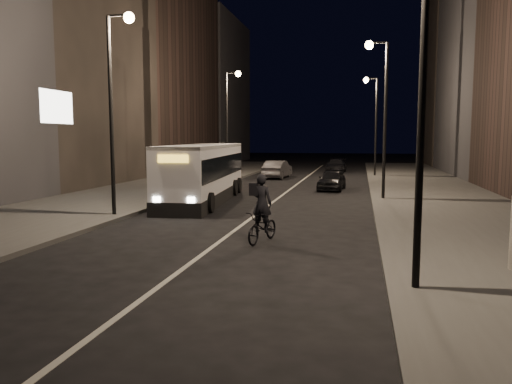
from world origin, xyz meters
The scene contains 14 objects.
ground centered at (0.00, 0.00, 0.00)m, with size 180.00×180.00×0.00m, color black.
sidewalk_right centered at (8.50, 14.00, 0.08)m, with size 7.00×70.00×0.16m, color #3A3A37.
sidewalk_left centered at (-8.50, 14.00, 0.08)m, with size 7.00×70.00×0.16m, color #3A3A37.
building_row_left centered at (-16.00, 28.50, 11.00)m, with size 8.00×61.00×22.00m, color black.
streetlight_right_near centered at (5.33, -4.00, 5.36)m, with size 1.20×0.44×8.12m.
streetlight_right_mid centered at (5.33, 12.00, 5.36)m, with size 1.20×0.44×8.12m.
streetlight_right_far centered at (5.33, 28.00, 5.36)m, with size 1.20×0.44×8.12m.
streetlight_left_near centered at (-5.33, 4.00, 5.36)m, with size 1.20×0.44×8.12m.
streetlight_left_far centered at (-5.33, 22.00, 5.36)m, with size 1.20×0.44×8.12m.
city_bus centered at (-3.60, 9.93, 1.61)m, with size 3.29×11.14×2.96m.
cyclist_on_bicycle centered at (1.38, 0.50, 0.74)m, with size 1.14×2.03×2.22m.
car_near centered at (2.64, 17.02, 0.64)m, with size 1.52×3.78×1.29m, color black.
car_mid centered at (-2.24, 25.35, 0.72)m, with size 1.53×4.39×1.45m, color #39393B.
car_far centered at (2.14, 33.19, 0.64)m, with size 1.79×4.41×1.28m, color black.
Camera 1 is at (4.38, -14.87, 3.36)m, focal length 35.00 mm.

